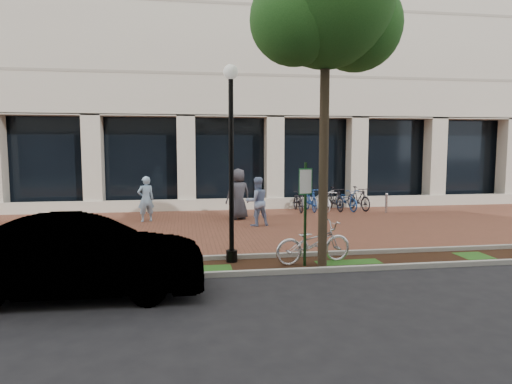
{
  "coord_description": "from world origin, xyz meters",
  "views": [
    {
      "loc": [
        -2.06,
        -15.79,
        2.88
      ],
      "look_at": [
        0.28,
        -0.8,
        1.33
      ],
      "focal_mm": 32.0,
      "sensor_mm": 36.0,
      "label": 1
    }
  ],
  "objects": [
    {
      "name": "pedestrian_mid",
      "position": [
        0.47,
        0.22,
        0.88
      ],
      "size": [
        0.97,
        0.83,
        1.76
      ],
      "primitive_type": "imported",
      "rotation": [
        0.0,
        0.0,
        3.35
      ],
      "color": "#869DC8",
      "rests_on": "ground"
    },
    {
      "name": "near_office_building",
      "position": [
        0.0,
        10.47,
        10.05
      ],
      "size": [
        40.0,
        12.12,
        16.0
      ],
      "color": "beige",
      "rests_on": "ground"
    },
    {
      "name": "parking_sign",
      "position": [
        0.73,
        -5.44,
        1.58
      ],
      "size": [
        0.34,
        0.07,
        2.49
      ],
      "rotation": [
        0.0,
        0.0,
        0.19
      ],
      "color": "#133514",
      "rests_on": "ground"
    },
    {
      "name": "curb_street_side",
      "position": [
        0.0,
        -6.0,
        0.06
      ],
      "size": [
        40.0,
        0.12,
        0.12
      ],
      "primitive_type": "cube",
      "color": "#A2A299",
      "rests_on": "ground"
    },
    {
      "name": "bike_rack_cluster",
      "position": [
        4.18,
        3.48,
        0.5
      ],
      "size": [
        3.54,
        1.89,
        1.05
      ],
      "rotation": [
        0.0,
        0.0,
        0.07
      ],
      "color": "black",
      "rests_on": "ground"
    },
    {
      "name": "pedestrian_left",
      "position": [
        -3.55,
        1.77,
        0.86
      ],
      "size": [
        0.73,
        0.6,
        1.73
      ],
      "primitive_type": "imported",
      "rotation": [
        0.0,
        0.0,
        3.48
      ],
      "color": "#95BCDF",
      "rests_on": "ground"
    },
    {
      "name": "ground",
      "position": [
        0.0,
        0.0,
        0.0
      ],
      "size": [
        120.0,
        120.0,
        0.0
      ],
      "primitive_type": "plane",
      "color": "black",
      "rests_on": "ground"
    },
    {
      "name": "pedestrian_right",
      "position": [
        -0.02,
        1.76,
        1.0
      ],
      "size": [
        1.11,
        0.88,
        2.0
      ],
      "primitive_type": "imported",
      "rotation": [
        0.0,
        0.0,
        3.42
      ],
      "color": "#2C2C31",
      "rests_on": "ground"
    },
    {
      "name": "planting_strip",
      "position": [
        0.0,
        -5.25,
        0.01
      ],
      "size": [
        40.0,
        1.5,
        0.01
      ],
      "primitive_type": "cube",
      "color": "black",
      "rests_on": "ground"
    },
    {
      "name": "bollard",
      "position": [
        6.44,
        2.47,
        0.44
      ],
      "size": [
        0.12,
        0.12,
        0.87
      ],
      "color": "#B4B5B9",
      "rests_on": "ground"
    },
    {
      "name": "curb_plaza_side",
      "position": [
        0.0,
        -4.5,
        0.06
      ],
      "size": [
        40.0,
        0.12,
        0.12
      ],
      "primitive_type": "cube",
      "color": "#A2A299",
      "rests_on": "ground"
    },
    {
      "name": "brick_plaza",
      "position": [
        0.0,
        0.0,
        0.01
      ],
      "size": [
        40.0,
        9.0,
        0.01
      ],
      "primitive_type": "cube",
      "color": "brown",
      "rests_on": "ground"
    },
    {
      "name": "street_tree",
      "position": [
        1.19,
        -5.48,
        5.95
      ],
      "size": [
        3.7,
        3.08,
        7.7
      ],
      "color": "#413625",
      "rests_on": "ground"
    },
    {
      "name": "lamppost",
      "position": [
        -0.95,
        -4.76,
        2.7
      ],
      "size": [
        0.36,
        0.36,
        4.8
      ],
      "color": "black",
      "rests_on": "ground"
    },
    {
      "name": "locked_bicycle",
      "position": [
        1.01,
        -5.19,
        0.52
      ],
      "size": [
        2.08,
        1.06,
        1.04
      ],
      "primitive_type": "imported",
      "rotation": [
        0.0,
        0.0,
        1.77
      ],
      "color": "silver",
      "rests_on": "ground"
    },
    {
      "name": "sedan_near_curb",
      "position": [
        -4.07,
        -6.91,
        0.77
      ],
      "size": [
        4.72,
        1.71,
        1.55
      ],
      "primitive_type": "imported",
      "rotation": [
        0.0,
        0.0,
        1.55
      ],
      "color": "silver",
      "rests_on": "ground"
    }
  ]
}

